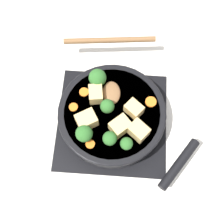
# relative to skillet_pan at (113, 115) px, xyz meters

# --- Properties ---
(ground_plane) EXTENTS (2.40, 2.40, 0.00)m
(ground_plane) POSITION_rel_skillet_pan_xyz_m (-0.00, 0.00, -0.06)
(ground_plane) COLOR white
(front_burner_grate) EXTENTS (0.31, 0.31, 0.03)m
(front_burner_grate) POSITION_rel_skillet_pan_xyz_m (-0.00, 0.00, -0.04)
(front_burner_grate) COLOR black
(front_burner_grate) RESTS_ON ground_plane
(skillet_pan) EXTENTS (0.38, 0.34, 0.05)m
(skillet_pan) POSITION_rel_skillet_pan_xyz_m (0.00, 0.00, 0.00)
(skillet_pan) COLOR black
(skillet_pan) RESTS_ON front_burner_grate
(wooden_spoon) EXTENTS (0.26, 0.22, 0.02)m
(wooden_spoon) POSITION_rel_skillet_pan_xyz_m (-0.02, 0.15, 0.03)
(wooden_spoon) COLOR brown
(wooden_spoon) RESTS_ON skillet_pan
(tofu_cube_center_large) EXTENTS (0.06, 0.06, 0.04)m
(tofu_cube_center_large) POSITION_rel_skillet_pan_xyz_m (-0.06, -0.03, 0.04)
(tofu_cube_center_large) COLOR #DBB770
(tofu_cube_center_large) RESTS_ON skillet_pan
(tofu_cube_near_handle) EXTENTS (0.06, 0.05, 0.03)m
(tofu_cube_near_handle) POSITION_rel_skillet_pan_xyz_m (0.05, 0.01, 0.04)
(tofu_cube_near_handle) COLOR #DBB770
(tofu_cube_near_handle) RESTS_ON skillet_pan
(tofu_cube_east_chunk) EXTENTS (0.04, 0.05, 0.04)m
(tofu_cube_east_chunk) POSITION_rel_skillet_pan_xyz_m (-0.05, 0.04, 0.04)
(tofu_cube_east_chunk) COLOR #DBB770
(tofu_cube_east_chunk) RESTS_ON skillet_pan
(tofu_cube_west_chunk) EXTENTS (0.06, 0.06, 0.04)m
(tofu_cube_west_chunk) POSITION_rel_skillet_pan_xyz_m (0.02, -0.04, 0.04)
(tofu_cube_west_chunk) COLOR #DBB770
(tofu_cube_west_chunk) RESTS_ON skillet_pan
(tofu_cube_back_piece) EXTENTS (0.06, 0.06, 0.04)m
(tofu_cube_back_piece) POSITION_rel_skillet_pan_xyz_m (0.07, -0.05, 0.04)
(tofu_cube_back_piece) COLOR #DBB770
(tofu_cube_back_piece) RESTS_ON skillet_pan
(broccoli_floret_near_spoon) EXTENTS (0.04, 0.04, 0.04)m
(broccoli_floret_near_spoon) POSITION_rel_skillet_pan_xyz_m (-0.01, 0.01, 0.05)
(broccoli_floret_near_spoon) COLOR #709956
(broccoli_floret_near_spoon) RESTS_ON skillet_pan
(broccoli_floret_center_top) EXTENTS (0.04, 0.04, 0.05)m
(broccoli_floret_center_top) POSITION_rel_skillet_pan_xyz_m (-0.07, -0.07, 0.05)
(broccoli_floret_center_top) COLOR #709956
(broccoli_floret_center_top) RESTS_ON skillet_pan
(broccoli_floret_east_rim) EXTENTS (0.03, 0.03, 0.04)m
(broccoli_floret_east_rim) POSITION_rel_skillet_pan_xyz_m (0.04, -0.09, 0.05)
(broccoli_floret_east_rim) COLOR #709956
(broccoli_floret_east_rim) RESTS_ON skillet_pan
(broccoli_floret_west_rim) EXTENTS (0.04, 0.04, 0.04)m
(broccoli_floret_west_rim) POSITION_rel_skillet_pan_xyz_m (-0.00, -0.08, 0.05)
(broccoli_floret_west_rim) COLOR #709956
(broccoli_floret_west_rim) RESTS_ON skillet_pan
(broccoli_floret_north_edge) EXTENTS (0.05, 0.05, 0.05)m
(broccoli_floret_north_edge) POSITION_rel_skillet_pan_xyz_m (-0.05, 0.08, 0.05)
(broccoli_floret_north_edge) COLOR #709956
(broccoli_floret_north_edge) RESTS_ON skillet_pan
(carrot_slice_orange_thin) EXTENTS (0.03, 0.03, 0.01)m
(carrot_slice_orange_thin) POSITION_rel_skillet_pan_xyz_m (-0.08, 0.05, 0.02)
(carrot_slice_orange_thin) COLOR orange
(carrot_slice_orange_thin) RESTS_ON skillet_pan
(carrot_slice_near_center) EXTENTS (0.03, 0.03, 0.01)m
(carrot_slice_near_center) POSITION_rel_skillet_pan_xyz_m (0.10, 0.04, 0.02)
(carrot_slice_near_center) COLOR orange
(carrot_slice_near_center) RESTS_ON skillet_pan
(carrot_slice_edge_slice) EXTENTS (0.02, 0.02, 0.01)m
(carrot_slice_edge_slice) POSITION_rel_skillet_pan_xyz_m (-0.11, 0.01, 0.02)
(carrot_slice_edge_slice) COLOR orange
(carrot_slice_edge_slice) RESTS_ON skillet_pan
(carrot_slice_under_broccoli) EXTENTS (0.02, 0.02, 0.01)m
(carrot_slice_under_broccoli) POSITION_rel_skillet_pan_xyz_m (-0.05, -0.09, 0.02)
(carrot_slice_under_broccoli) COLOR orange
(carrot_slice_under_broccoli) RESTS_ON skillet_pan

